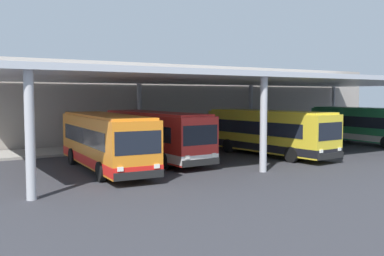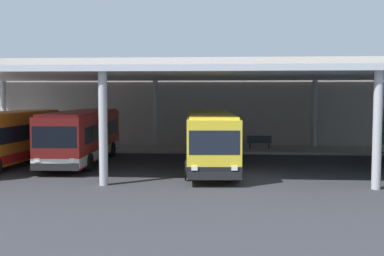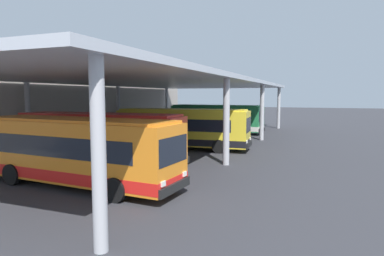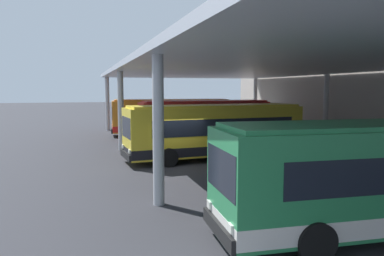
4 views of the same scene
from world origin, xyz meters
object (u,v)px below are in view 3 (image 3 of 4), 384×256
Objects in this scene: bus_far_bay at (216,118)px; bench_waiting at (109,132)px; bus_middle_bay at (183,128)px; trash_bin at (84,136)px; bus_second_bay at (99,139)px; bus_nearest_bay at (76,151)px.

bus_far_bay is 12.14m from bench_waiting.
trash_bin is at bearing 94.17° from bus_middle_bay.
bus_second_bay and bus_middle_bay have the same top height.
bench_waiting is at bearing 33.24° from bus_second_bay.
bus_second_bay is 0.99× the size of bus_far_bay.
bench_waiting is 1.84× the size of trash_bin.
bus_middle_bay is 10.00m from bench_waiting.
bus_second_bay reaches higher than trash_bin.
bus_middle_bay and bus_far_bay have the same top height.
trash_bin is (11.30, 8.80, -0.98)m from bus_nearest_bay.
bus_middle_bay is at bearing -175.20° from bus_far_bay.
bus_far_bay is 15.07m from trash_bin.
bench_waiting is (15.24, 9.10, -0.99)m from bus_nearest_bay.
bus_middle_bay reaches higher than bench_waiting.
bus_nearest_bay is at bearing -178.30° from bus_far_bay.
bus_nearest_bay is 10.89× the size of trash_bin.
bus_middle_bay is (11.96, -0.30, 0.00)m from bus_nearest_bay.
bus_nearest_bay and bus_middle_bay have the same top height.
bus_far_bay reaches higher than trash_bin.
bus_nearest_bay is 14.36m from trash_bin.
bus_nearest_bay and bus_far_bay have the same top height.
bus_middle_bay is 12.05m from bus_far_bay.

